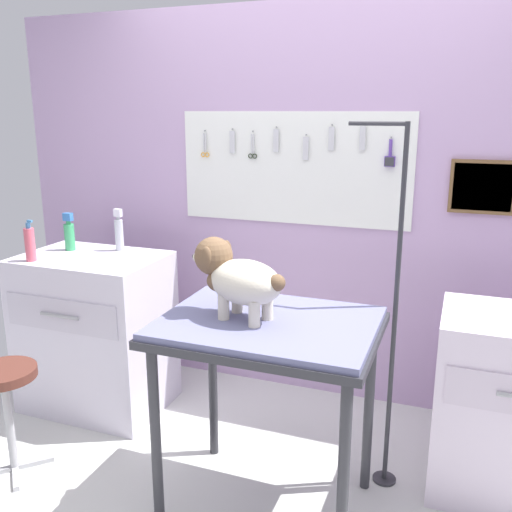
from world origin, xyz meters
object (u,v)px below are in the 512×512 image
counter_left (96,332)px  stool (5,390)px  grooming_arm (392,327)px  pump_bottle_white (30,244)px  dog (235,277)px  grooming_table (268,341)px

counter_left → stool: counter_left is taller
grooming_arm → pump_bottle_white: bearing=-178.4°
stool → dog: bearing=9.5°
dog → counter_left: dog is taller
grooming_table → dog: size_ratio=2.02×
stool → pump_bottle_white: size_ratio=2.37×
dog → stool: bearing=-170.5°
dog → stool: 1.28m
stool → pump_bottle_white: bearing=114.9°
grooming_table → dog: dog is taller
dog → counter_left: size_ratio=0.48×
stool → grooming_arm: bearing=18.1°
grooming_table → stool: grooming_table is taller
pump_bottle_white → counter_left: bearing=40.0°
pump_bottle_white → grooming_arm: bearing=1.6°
grooming_arm → counter_left: (-1.70, 0.14, -0.32)m
counter_left → pump_bottle_white: pump_bottle_white is taller
grooming_table → grooming_arm: bearing=37.9°
counter_left → dog: bearing=-25.1°
grooming_table → counter_left: bearing=158.0°
dog → pump_bottle_white: (-1.34, 0.32, -0.05)m
grooming_table → counter_left: (-1.24, 0.50, -0.33)m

